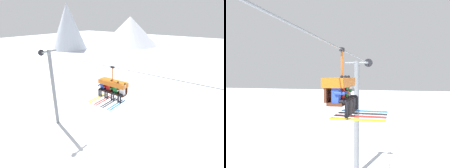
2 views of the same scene
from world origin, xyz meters
The scene contains 7 objects.
lift_tower_far centered at (8.19, -0.02, 4.23)m, with size 0.36×1.88×8.13m.
lift_cable centered at (0.32, -0.80, 7.85)m, with size 17.75×0.05×0.05m.
chairlift_chair centered at (0.52, -0.73, 6.60)m, with size 2.05×0.74×2.17m.
skier_blue centered at (-0.29, -0.95, 6.31)m, with size 0.46×1.70×1.23m.
skier_red centered at (0.26, -0.94, 6.33)m, with size 0.48×1.70×1.34m.
skier_green centered at (0.80, -0.94, 6.33)m, with size 0.48×1.70×1.34m.
skier_white centered at (1.34, -0.94, 6.33)m, with size 0.48×1.70×1.34m.
Camera 2 is at (-6.68, -2.54, 6.95)m, focal length 35.00 mm.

